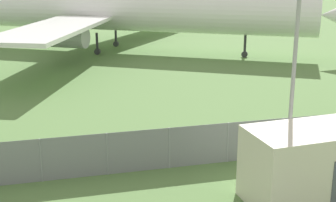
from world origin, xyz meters
name	(u,v)px	position (x,y,z in m)	size (l,w,h in m)	color
perimeter_fence	(169,148)	(0.00, 9.69, 0.88)	(56.07, 0.07, 1.76)	gray
airplane	(119,10)	(2.21, 37.81, 3.97)	(40.90, 34.01, 11.89)	white
portable_cabin	(306,165)	(3.96, 5.83, 1.34)	(4.32, 2.69, 2.68)	beige
light_mast	(295,50)	(4.51, 8.12, 5.03)	(0.44, 0.44, 8.30)	#99999E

